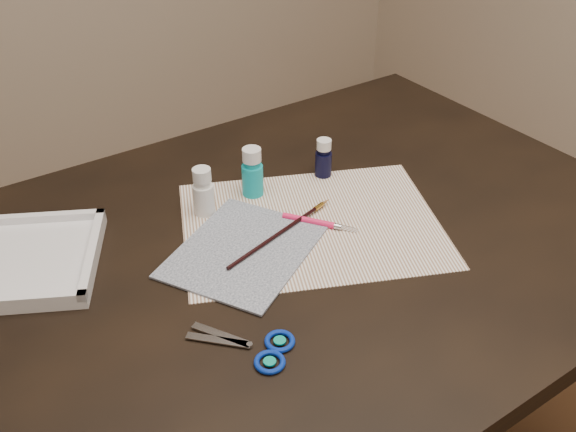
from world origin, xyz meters
TOP-DOWN VIEW (x-y plane):
  - table at (0.00, 0.00)m, footprint 1.30×0.90m
  - paper at (0.06, 0.01)m, footprint 0.55×0.49m
  - canvas at (-0.08, 0.01)m, footprint 0.32×0.30m
  - paint_bottle_white at (-0.08, 0.15)m, footprint 0.05×0.05m
  - paint_bottle_cyan at (0.03, 0.16)m, footprint 0.05×0.05m
  - paint_bottle_navy at (0.18, 0.14)m, footprint 0.04×0.04m
  - paintbrush at (-0.00, 0.02)m, footprint 0.26×0.08m
  - craft_knife at (0.07, 0.00)m, footprint 0.09×0.12m
  - scissors at (-0.20, -0.17)m, footprint 0.18×0.18m
  - palette_tray at (-0.39, 0.18)m, footprint 0.31×0.31m

SIDE VIEW (x-z plane):
  - table at x=0.00m, z-range 0.00..0.75m
  - paper at x=0.06m, z-range 0.75..0.75m
  - canvas at x=-0.08m, z-range 0.75..0.76m
  - scissors at x=-0.20m, z-range 0.75..0.76m
  - craft_knife at x=0.07m, z-range 0.75..0.76m
  - paintbrush at x=0.00m, z-range 0.76..0.76m
  - palette_tray at x=-0.39m, z-range 0.75..0.78m
  - paint_bottle_navy at x=0.18m, z-range 0.75..0.83m
  - paint_bottle_white at x=-0.08m, z-range 0.75..0.84m
  - paint_bottle_cyan at x=0.03m, z-range 0.75..0.85m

